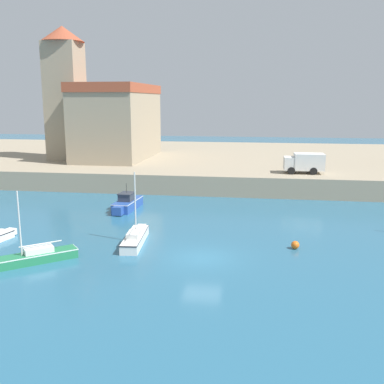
{
  "coord_description": "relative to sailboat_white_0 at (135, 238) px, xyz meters",
  "views": [
    {
      "loc": [
        3.46,
        -27.55,
        10.08
      ],
      "look_at": [
        -2.41,
        11.48,
        2.0
      ],
      "focal_mm": 42.0,
      "sensor_mm": 36.0,
      "label": 1
    }
  ],
  "objects": [
    {
      "name": "ground_plane",
      "position": [
        5.14,
        -2.3,
        -0.43
      ],
      "size": [
        200.0,
        200.0,
        0.0
      ],
      "primitive_type": "plane",
      "color": "#28607F"
    },
    {
      "name": "motorboat_blue_2",
      "position": [
        -3.55,
        9.85,
        0.16
      ],
      "size": [
        1.89,
        5.2,
        2.51
      ],
      "color": "#284C9E",
      "rests_on": "ground"
    },
    {
      "name": "truck_on_quay",
      "position": [
        13.54,
        20.41,
        2.96
      ],
      "size": [
        4.34,
        2.25,
        2.2
      ],
      "color": "silver",
      "rests_on": "quay_seawall"
    },
    {
      "name": "mooring_buoy",
      "position": [
        11.26,
        0.51,
        -0.15
      ],
      "size": [
        0.56,
        0.56,
        0.56
      ],
      "primitive_type": "sphere",
      "color": "orange",
      "rests_on": "ground"
    },
    {
      "name": "quay_seawall",
      "position": [
        5.14,
        36.6,
        0.66
      ],
      "size": [
        120.0,
        40.0,
        2.17
      ],
      "primitive_type": "cube",
      "color": "gray",
      "rests_on": "ground"
    },
    {
      "name": "sailboat_green_3",
      "position": [
        -5.52,
        -4.91,
        -0.03
      ],
      "size": [
        5.48,
        4.84,
        4.71
      ],
      "color": "#237A4C",
      "rests_on": "ground"
    },
    {
      "name": "church",
      "position": [
        -12.18,
        30.17,
        7.67
      ],
      "size": [
        13.53,
        16.58,
        17.39
      ],
      "color": "gray",
      "rests_on": "quay_seawall"
    },
    {
      "name": "sailboat_white_0",
      "position": [
        0.0,
        0.0,
        0.0
      ],
      "size": [
        1.66,
        5.74,
        5.15
      ],
      "color": "white",
      "rests_on": "ground"
    }
  ]
}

